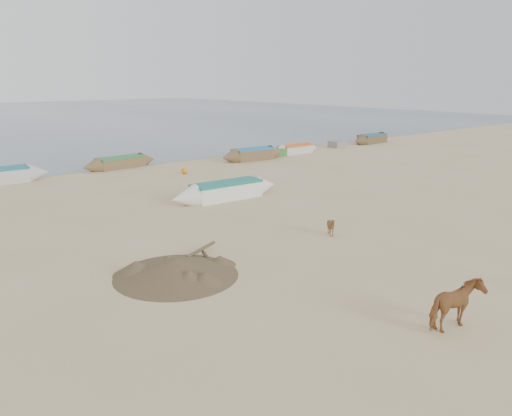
# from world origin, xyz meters

# --- Properties ---
(ground) EXTENTS (140.00, 140.00, 0.00)m
(ground) POSITION_xyz_m (0.00, 0.00, 0.00)
(ground) COLOR tan
(ground) RESTS_ON ground
(cow_adult) EXTENTS (1.62, 0.87, 1.31)m
(cow_adult) POSITION_xyz_m (-1.45, -5.77, 0.66)
(cow_adult) COLOR brown
(cow_adult) RESTS_ON ground
(calf_front) EXTENTS (0.84, 0.79, 0.78)m
(calf_front) POSITION_xyz_m (1.97, 1.58, 0.39)
(calf_front) COLOR brown
(calf_front) RESTS_ON ground
(near_canoe) EXTENTS (6.60, 1.48, 0.92)m
(near_canoe) POSITION_xyz_m (2.47, 9.51, 0.46)
(near_canoe) COLOR white
(near_canoe) RESTS_ON ground
(debris_pile) EXTENTS (5.28, 5.28, 0.57)m
(debris_pile) POSITION_xyz_m (-5.11, 1.83, 0.28)
(debris_pile) COLOR brown
(debris_pile) RESTS_ON ground
(waterline_canoes) EXTENTS (57.79, 5.55, 0.97)m
(waterline_canoes) POSITION_xyz_m (-0.29, 20.20, 0.43)
(waterline_canoes) COLOR brown
(waterline_canoes) RESTS_ON ground
(beach_clutter) EXTENTS (46.40, 4.76, 0.64)m
(beach_clutter) POSITION_xyz_m (4.15, 19.39, 0.30)
(beach_clutter) COLOR #346F32
(beach_clutter) RESTS_ON ground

